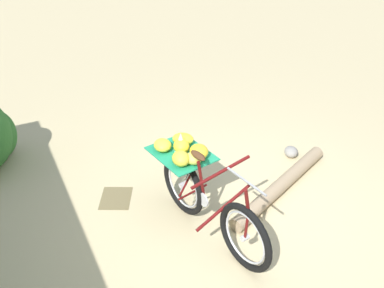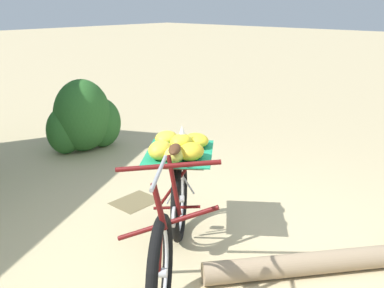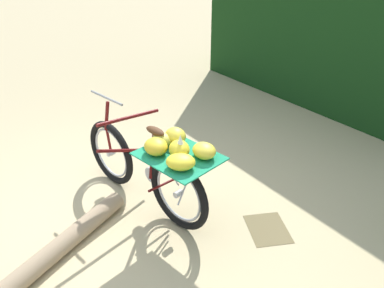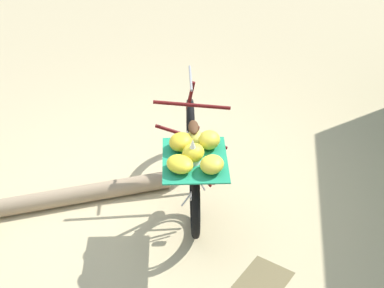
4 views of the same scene
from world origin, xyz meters
The scene contains 5 objects.
ground_plane centered at (0.00, 0.00, 0.00)m, with size 60.00×60.00×0.00m, color #C6B284.
bicycle centered at (0.08, -0.29, 0.53)m, with size 1.61×1.30×1.03m.
fallen_log centered at (-0.57, 0.69, 0.09)m, with size 0.17×0.17×1.93m, color #9E8466.
shrub_cluster centered at (-1.05, -3.08, 0.44)m, with size 1.04×0.71×0.99m.
leaf_litter_patch centered at (-0.40, -1.32, 0.00)m, with size 0.44×0.36×0.01m, color olive.
Camera 2 is at (2.22, 1.78, 1.96)m, focal length 40.12 mm.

